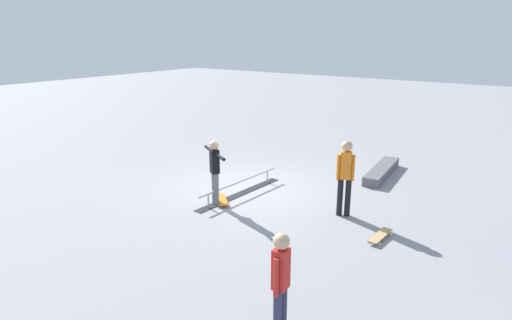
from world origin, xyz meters
The scene contains 8 objects.
ground_plane centered at (0.00, 0.00, 0.00)m, with size 60.00×60.00×0.00m, color gray.
grind_rail centered at (0.37, 0.07, 0.16)m, with size 3.02×0.42×0.37m.
skate_ledge centered at (-3.21, 2.48, 0.13)m, with size 2.42×0.44×0.26m, color #595960.
skater_main centered at (1.25, 0.00, 0.92)m, with size 0.69×1.14×1.57m.
skateboard_main centered at (1.07, 0.05, 0.07)m, with size 0.68×0.73×0.09m.
bystander_red_shirt centered at (4.36, 3.80, 0.88)m, with size 0.36×0.21×1.56m.
bystander_orange_shirt centered at (0.07, 2.76, 0.98)m, with size 0.28×0.39×1.74m.
loose_skateboard_natural centered at (0.72, 3.86, 0.07)m, with size 0.81×0.30×0.09m.
Camera 1 is at (8.49, 6.35, 3.95)m, focal length 30.05 mm.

